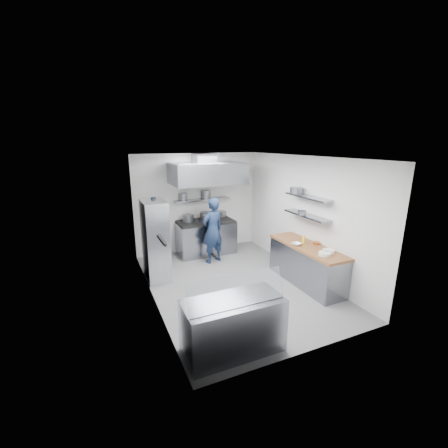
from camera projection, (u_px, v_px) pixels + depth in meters
name	position (u px, v px, depth m)	size (l,w,h in m)	color
floor	(235.00, 284.00, 6.77)	(5.00, 5.00, 0.00)	slate
ceiling	(236.00, 157.00, 6.03)	(5.00, 5.00, 0.00)	silver
wall_back	(197.00, 203.00, 8.60)	(3.60, 0.02, 2.80)	white
wall_front	(313.00, 267.00, 4.19)	(3.60, 0.02, 2.80)	white
wall_left	(150.00, 234.00, 5.69)	(5.00, 0.02, 2.80)	white
wall_right	(304.00, 216.00, 7.10)	(5.00, 0.02, 2.80)	white
gas_range	(206.00, 238.00, 8.54)	(1.60, 0.80, 0.90)	gray
cooktop	(206.00, 222.00, 8.41)	(1.57, 0.78, 0.06)	black
stock_pot_left	(188.00, 218.00, 8.28)	(0.30, 0.30, 0.20)	slate
stock_pot_mid	(206.00, 216.00, 8.42)	(0.34, 0.34, 0.24)	slate
stock_pot_right	(222.00, 214.00, 8.87)	(0.27, 0.27, 0.16)	slate
over_range_shelf	(202.00, 200.00, 8.47)	(1.60, 0.30, 0.04)	gray
shelf_pot_a	(183.00, 197.00, 8.32)	(0.23, 0.23, 0.18)	slate
shelf_pot_b	(206.00, 194.00, 8.57)	(0.28, 0.28, 0.22)	slate
extractor_hood	(207.00, 173.00, 7.89)	(1.90, 1.15, 0.55)	gray
hood_duct	(204.00, 158.00, 7.99)	(0.55, 0.55, 0.24)	slate
red_firebox	(154.00, 206.00, 8.06)	(0.22, 0.10, 0.26)	#AB0D20
chef	(213.00, 230.00, 7.80)	(0.63, 0.42, 1.73)	#162542
wire_rack	(155.00, 240.00, 6.83)	(0.50, 0.90, 1.85)	silver
rack_bin_a	(157.00, 247.00, 6.77)	(0.15, 0.19, 0.17)	white
rack_bin_b	(151.00, 221.00, 7.03)	(0.13, 0.17, 0.15)	yellow
rack_jar	(154.00, 201.00, 6.77)	(0.12, 0.12, 0.18)	black
knife_strip	(162.00, 240.00, 4.87)	(0.04, 0.55, 0.05)	black
prep_counter_base	(306.00, 266.00, 6.70)	(0.62, 2.00, 0.84)	gray
prep_counter_top	(307.00, 247.00, 6.58)	(0.65, 2.04, 0.06)	brown
plate_stack_a	(325.00, 254.00, 6.00)	(0.24, 0.24, 0.06)	white
plate_stack_b	(329.00, 251.00, 6.14)	(0.23, 0.23, 0.06)	white
copper_pan	(316.00, 243.00, 6.64)	(0.15, 0.15, 0.06)	#B86F34
squeeze_bottle	(304.00, 240.00, 6.68)	(0.06, 0.06, 0.18)	yellow
mixing_bowl	(297.00, 244.00, 6.59)	(0.20, 0.20, 0.05)	white
wall_shelf_lower	(307.00, 215.00, 6.74)	(0.30, 1.30, 0.04)	gray
wall_shelf_upper	(308.00, 197.00, 6.63)	(0.30, 1.30, 0.04)	gray
shelf_pot_c	(302.00, 213.00, 6.66)	(0.19, 0.19, 0.10)	slate
shelf_pot_d	(296.00, 190.00, 6.94)	(0.29, 0.29, 0.14)	slate
display_case	(233.00, 326.00, 4.50)	(1.50, 0.70, 0.85)	gray
display_glass	(237.00, 290.00, 4.22)	(1.47, 0.02, 0.45)	silver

